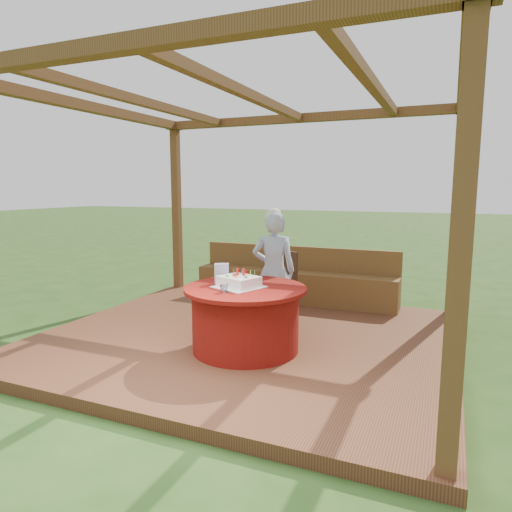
{
  "coord_description": "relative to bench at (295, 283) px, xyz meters",
  "views": [
    {
      "loc": [
        2.07,
        -4.6,
        1.8
      ],
      "look_at": [
        0.0,
        0.25,
        1.0
      ],
      "focal_mm": 32.0,
      "sensor_mm": 36.0,
      "label": 1
    }
  ],
  "objects": [
    {
      "name": "elderly_woman",
      "position": [
        0.18,
        -1.35,
        0.46
      ],
      "size": [
        0.59,
        0.48,
        1.44
      ],
      "color": "#8BAACF",
      "rests_on": "deck"
    },
    {
      "name": "chair",
      "position": [
        0.1,
        -1.0,
        0.22
      ],
      "size": [
        0.5,
        0.5,
        0.87
      ],
      "color": "#392112",
      "rests_on": "deck"
    },
    {
      "name": "drinking_glass",
      "position": [
        0.09,
        -2.47,
        0.44
      ],
      "size": [
        0.1,
        0.1,
        0.08
      ],
      "primitive_type": "imported",
      "rotation": [
        0.0,
        0.0,
        -0.14
      ],
      "color": "white",
      "rests_on": "table"
    },
    {
      "name": "ground",
      "position": [
        0.0,
        -1.72,
        -0.38
      ],
      "size": [
        60.0,
        60.0,
        0.0
      ],
      "primitive_type": "plane",
      "color": "#234416",
      "rests_on": "ground"
    },
    {
      "name": "birthday_cake",
      "position": [
        0.12,
        -2.2,
        0.46
      ],
      "size": [
        0.55,
        0.55,
        0.19
      ],
      "color": "white",
      "rests_on": "table"
    },
    {
      "name": "deck",
      "position": [
        0.0,
        -1.72,
        -0.32
      ],
      "size": [
        4.5,
        4.0,
        0.12
      ],
      "primitive_type": "cube",
      "color": "brown",
      "rests_on": "ground"
    },
    {
      "name": "table",
      "position": [
        0.18,
        -2.17,
        0.07
      ],
      "size": [
        1.26,
        1.26,
        0.67
      ],
      "color": "maroon",
      "rests_on": "deck"
    },
    {
      "name": "gift_bag",
      "position": [
        -0.13,
        -2.1,
        0.51
      ],
      "size": [
        0.17,
        0.15,
        0.21
      ],
      "primitive_type": "cube",
      "rotation": [
        0.0,
        0.0,
        0.43
      ],
      "color": "#C47FA6",
      "rests_on": "table"
    },
    {
      "name": "bench",
      "position": [
        0.0,
        0.0,
        0.0
      ],
      "size": [
        3.0,
        0.42,
        0.8
      ],
      "color": "brown",
      "rests_on": "deck"
    },
    {
      "name": "pergola",
      "position": [
        0.0,
        -1.72,
        2.02
      ],
      "size": [
        4.5,
        4.0,
        2.72
      ],
      "color": "brown",
      "rests_on": "deck"
    }
  ]
}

